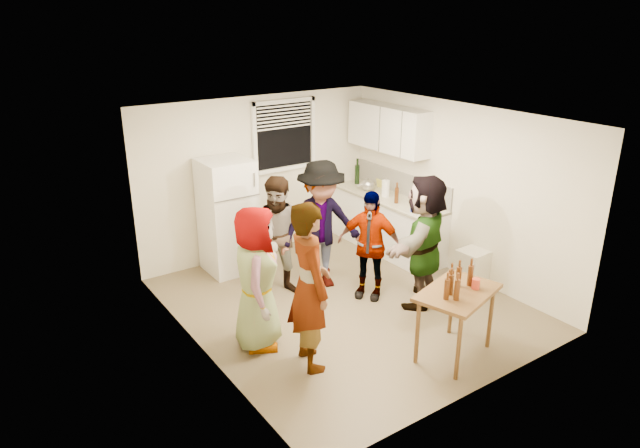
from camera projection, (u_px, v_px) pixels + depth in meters
room at (344, 304)px, 7.61m from camera, size 4.00×4.50×2.50m
window at (284, 135)px, 8.91m from camera, size 1.12×0.10×1.06m
refrigerator at (228, 216)px, 8.37m from camera, size 0.70×0.70×1.70m
counter_lower at (386, 224)px, 9.25m from camera, size 0.60×2.20×0.86m
countertop at (387, 198)px, 9.10m from camera, size 0.64×2.22×0.04m
backsplash at (401, 183)px, 9.18m from camera, size 0.03×2.20×0.36m
upper_cabinets at (388, 128)px, 8.95m from camera, size 0.34×1.60×0.70m
kettle at (368, 190)px, 9.39m from camera, size 0.32×0.30×0.22m
paper_towel at (385, 196)px, 9.10m from camera, size 0.12×0.12×0.26m
wine_bottle at (357, 184)px, 9.77m from camera, size 0.08×0.08×0.33m
beer_bottle_counter at (396, 203)px, 8.78m from camera, size 0.06×0.06×0.24m
blue_cup at (413, 211)px, 8.41m from camera, size 0.09×0.09×0.12m
picture_frame at (380, 184)px, 9.52m from camera, size 0.02×0.17×0.14m
trash_bin at (472, 270)px, 8.05m from camera, size 0.38×0.38×0.54m
serving_table at (452, 354)px, 6.51m from camera, size 1.10×0.88×0.81m
beer_bottle_table at (469, 285)px, 6.35m from camera, size 0.06×0.06×0.24m
red_cup at (475, 289)px, 6.27m from camera, size 0.09×0.09×0.12m
guest_grey at (259, 344)px, 6.71m from camera, size 1.89×1.56×0.54m
guest_stripe at (310, 362)px, 6.36m from camera, size 2.00×1.10×0.45m
guest_back_left at (283, 293)px, 7.93m from camera, size 1.53×1.85×0.63m
guest_back_right at (321, 285)px, 8.14m from camera, size 1.59×2.06×0.68m
guest_black at (368, 295)px, 7.86m from camera, size 1.74×1.59×0.37m
guest_orange at (420, 301)px, 7.70m from camera, size 2.30×2.35×0.52m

